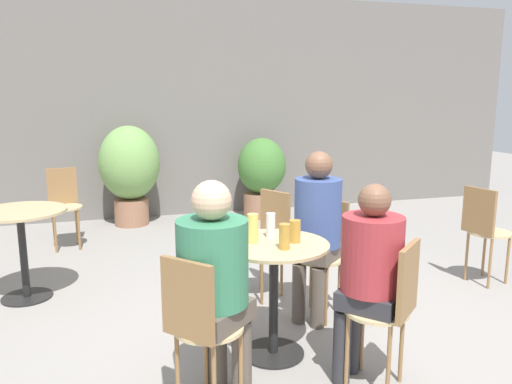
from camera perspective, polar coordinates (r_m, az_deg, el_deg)
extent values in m
plane|color=gray|center=(3.38, 5.61, -18.19)|extent=(20.00, 20.00, 0.00)
cube|color=slate|center=(7.00, -7.07, 9.66)|extent=(10.00, 0.06, 3.00)
cylinder|color=black|center=(3.40, 1.98, -17.87)|extent=(0.40, 0.40, 0.01)
cylinder|color=black|center=(3.24, 2.02, -12.24)|extent=(0.06, 0.06, 0.71)
cylinder|color=tan|center=(3.11, 2.07, -6.05)|extent=(0.69, 0.69, 0.02)
cylinder|color=black|center=(4.63, -24.67, -10.83)|extent=(0.40, 0.40, 0.01)
cylinder|color=black|center=(4.51, -25.04, -6.54)|extent=(0.06, 0.06, 0.71)
cylinder|color=tan|center=(4.42, -25.42, -2.01)|extent=(0.72, 0.72, 0.02)
cylinder|color=tan|center=(2.70, -5.40, -15.17)|extent=(0.37, 0.37, 0.02)
cylinder|color=olive|center=(2.79, -8.94, -19.71)|extent=(0.02, 0.02, 0.45)
cylinder|color=olive|center=(2.95, -5.76, -17.84)|extent=(0.02, 0.02, 0.45)
cylinder|color=olive|center=(2.83, -1.74, -19.16)|extent=(0.02, 0.02, 0.45)
cube|color=olive|center=(2.49, -7.85, -12.15)|extent=(0.23, 0.25, 0.40)
cylinder|color=tan|center=(2.95, 13.60, -13.04)|extent=(0.37, 0.37, 0.02)
cylinder|color=olive|center=(2.92, 14.91, -18.50)|extent=(0.02, 0.02, 0.45)
cylinder|color=olive|center=(3.13, 16.29, -16.53)|extent=(0.02, 0.02, 0.45)
cylinder|color=olive|center=(2.99, 10.36, -17.59)|extent=(0.02, 0.02, 0.45)
cylinder|color=olive|center=(3.19, 12.03, -15.75)|extent=(0.02, 0.02, 0.45)
cube|color=olive|center=(2.83, 16.99, -9.68)|extent=(0.25, 0.23, 0.40)
cylinder|color=tan|center=(3.76, 7.21, -7.51)|extent=(0.37, 0.37, 0.02)
cylinder|color=olive|center=(3.90, 9.49, -10.57)|extent=(0.02, 0.02, 0.45)
cylinder|color=olive|center=(3.99, 6.30, -9.98)|extent=(0.02, 0.02, 0.45)
cylinder|color=olive|center=(3.70, 8.03, -11.76)|extent=(0.02, 0.02, 0.45)
cylinder|color=olive|center=(3.79, 4.69, -11.09)|extent=(0.02, 0.02, 0.45)
cube|color=olive|center=(3.85, 8.33, -3.86)|extent=(0.23, 0.25, 0.40)
cylinder|color=tan|center=(5.77, -21.02, -1.66)|extent=(0.37, 0.37, 0.02)
cylinder|color=olive|center=(5.95, -19.81, -3.54)|extent=(0.02, 0.02, 0.45)
cylinder|color=olive|center=(5.93, -22.10, -3.74)|extent=(0.02, 0.02, 0.45)
cylinder|color=olive|center=(5.72, -19.58, -4.10)|extent=(0.02, 0.02, 0.45)
cylinder|color=olive|center=(5.70, -21.96, -4.30)|extent=(0.02, 0.02, 0.45)
cube|color=olive|center=(5.90, -21.28, 0.66)|extent=(0.31, 0.08, 0.40)
cylinder|color=tan|center=(4.87, 25.11, -4.20)|extent=(0.37, 0.37, 0.02)
cylinder|color=olive|center=(4.91, 22.94, -6.76)|extent=(0.02, 0.02, 0.45)
cylinder|color=olive|center=(4.78, 25.18, -7.43)|extent=(0.02, 0.02, 0.45)
cylinder|color=olive|center=(5.09, 24.62, -6.27)|extent=(0.02, 0.02, 0.45)
cylinder|color=olive|center=(4.96, 26.82, -6.90)|extent=(0.02, 0.02, 0.45)
cube|color=olive|center=(4.70, 24.12, -2.02)|extent=(0.10, 0.31, 0.40)
cylinder|color=tan|center=(4.10, 0.62, -5.87)|extent=(0.37, 0.37, 0.02)
cylinder|color=olive|center=(4.18, 2.95, -8.93)|extent=(0.02, 0.02, 0.45)
cylinder|color=olive|center=(4.33, 0.56, -8.20)|extent=(0.02, 0.02, 0.45)
cylinder|color=olive|center=(4.02, 0.67, -9.76)|extent=(0.02, 0.02, 0.45)
cylinder|color=olive|center=(4.17, -1.72, -8.96)|extent=(0.02, 0.02, 0.45)
cube|color=olive|center=(4.16, 2.20, -2.62)|extent=(0.18, 0.29, 0.40)
cylinder|color=brown|center=(2.89, -1.65, -18.50)|extent=(0.11, 0.11, 0.45)
cylinder|color=brown|center=(2.98, -4.45, -17.61)|extent=(0.11, 0.11, 0.45)
cube|color=brown|center=(2.70, -4.90, -13.61)|extent=(0.47, 0.47, 0.11)
cylinder|color=#337551|center=(2.59, -5.00, -7.99)|extent=(0.37, 0.37, 0.45)
sphere|color=#DBAD89|center=(2.51, -5.12, -0.94)|extent=(0.20, 0.20, 0.20)
cylinder|color=#2D2D33|center=(3.17, 10.88, -15.92)|extent=(0.10, 0.10, 0.45)
cylinder|color=#2D2D33|center=(3.04, 9.77, -17.09)|extent=(0.10, 0.10, 0.45)
cube|color=#2D2D33|center=(2.94, 12.90, -11.82)|extent=(0.43, 0.44, 0.10)
cylinder|color=#9E2D33|center=(2.85, 13.13, -6.89)|extent=(0.34, 0.34, 0.43)
sphere|color=brown|center=(2.77, 13.40, -0.90)|extent=(0.18, 0.18, 0.18)
cylinder|color=brown|center=(3.73, 4.93, -11.47)|extent=(0.10, 0.10, 0.45)
cylinder|color=brown|center=(3.67, 7.09, -11.91)|extent=(0.10, 0.10, 0.45)
cube|color=brown|center=(3.71, 6.97, -6.79)|extent=(0.43, 0.43, 0.10)
cylinder|color=#384C84|center=(3.63, 7.08, -2.32)|extent=(0.34, 0.34, 0.49)
sphere|color=brown|center=(3.57, 7.21, 3.08)|extent=(0.20, 0.20, 0.20)
cylinder|color=#B28433|center=(2.98, 3.28, -5.10)|extent=(0.07, 0.07, 0.15)
cylinder|color=#B28433|center=(3.12, 4.46, -4.50)|extent=(0.07, 0.07, 0.14)
cylinder|color=silver|center=(3.21, 1.69, -3.83)|extent=(0.06, 0.06, 0.16)
cylinder|color=#DBC65B|center=(3.10, -0.36, -4.18)|extent=(0.07, 0.07, 0.18)
cylinder|color=#93664C|center=(6.67, -14.02, -2.19)|extent=(0.44, 0.44, 0.34)
ellipsoid|color=#709E51|center=(6.56, -14.28, 3.26)|extent=(0.76, 0.76, 0.94)
cylinder|color=#93664C|center=(6.92, 0.66, -1.44)|extent=(0.50, 0.50, 0.32)
ellipsoid|color=#427533|center=(6.83, 0.67, 3.01)|extent=(0.66, 0.66, 0.76)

